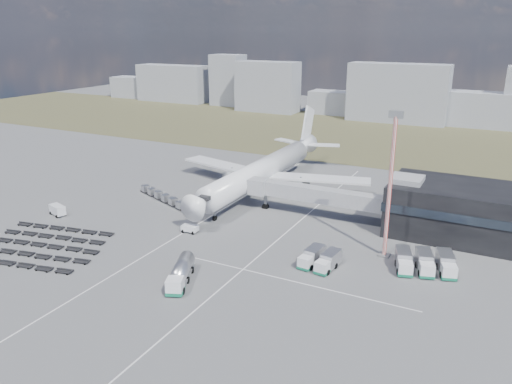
% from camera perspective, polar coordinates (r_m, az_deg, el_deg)
% --- Properties ---
extents(ground, '(420.00, 420.00, 0.00)m').
position_cam_1_polar(ground, '(98.19, -7.49, -4.95)').
color(ground, '#565659').
rests_on(ground, ground).
extents(grass_strip, '(420.00, 90.00, 0.01)m').
position_cam_1_polar(grass_strip, '(194.91, 11.15, 6.48)').
color(grass_strip, brown).
rests_on(grass_strip, ground).
extents(lane_markings, '(47.12, 110.00, 0.01)m').
position_cam_1_polar(lane_markings, '(95.75, -1.61, -5.40)').
color(lane_markings, silver).
rests_on(lane_markings, ground).
extents(terminal, '(30.40, 16.40, 11.00)m').
position_cam_1_polar(terminal, '(103.33, 23.21, -2.01)').
color(terminal, black).
rests_on(terminal, ground).
extents(jet_bridge, '(30.30, 3.80, 7.05)m').
position_cam_1_polar(jet_bridge, '(106.34, 5.79, -0.14)').
color(jet_bridge, '#939399').
rests_on(jet_bridge, ground).
extents(airliner, '(51.59, 64.53, 17.62)m').
position_cam_1_polar(airliner, '(122.86, 0.94, 2.58)').
color(airliner, white).
rests_on(airliner, ground).
extents(skyline, '(318.88, 23.72, 25.84)m').
position_cam_1_polar(skyline, '(230.48, 15.67, 10.36)').
color(skyline, '#91949E').
rests_on(skyline, ground).
extents(fuel_tanker, '(6.23, 10.31, 3.27)m').
position_cam_1_polar(fuel_tanker, '(80.45, -8.61, -9.15)').
color(fuel_tanker, white).
rests_on(fuel_tanker, ground).
extents(pushback_tug, '(3.37, 2.11, 1.45)m').
position_cam_1_polar(pushback_tug, '(99.42, -7.56, -4.20)').
color(pushback_tug, white).
rests_on(pushback_tug, ground).
extents(utility_van, '(4.56, 3.05, 2.24)m').
position_cam_1_polar(utility_van, '(115.52, -21.74, -1.95)').
color(utility_van, white).
rests_on(utility_van, ground).
extents(catering_truck, '(2.55, 6.16, 2.82)m').
position_cam_1_polar(catering_truck, '(127.45, 1.85, 1.35)').
color(catering_truck, white).
rests_on(catering_truck, ground).
extents(service_trucks_near, '(6.04, 6.96, 2.56)m').
position_cam_1_polar(service_trucks_near, '(85.31, 7.30, -7.61)').
color(service_trucks_near, white).
rests_on(service_trucks_near, ground).
extents(service_trucks_far, '(10.79, 9.32, 2.78)m').
position_cam_1_polar(service_trucks_far, '(87.82, 18.74, -7.62)').
color(service_trucks_far, white).
rests_on(service_trucks_far, ground).
extents(uld_row, '(17.68, 8.48, 1.68)m').
position_cam_1_polar(uld_row, '(118.45, -10.69, -0.51)').
color(uld_row, black).
rests_on(uld_row, ground).
extents(baggage_dollies, '(27.69, 21.72, 0.68)m').
position_cam_1_polar(baggage_dollies, '(100.94, -23.77, -5.55)').
color(baggage_dollies, black).
rests_on(baggage_dollies, ground).
extents(floodlight_mast, '(2.41, 1.98, 25.68)m').
position_cam_1_polar(floodlight_mast, '(87.38, 15.06, 0.62)').
color(floodlight_mast, red).
rests_on(floodlight_mast, ground).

